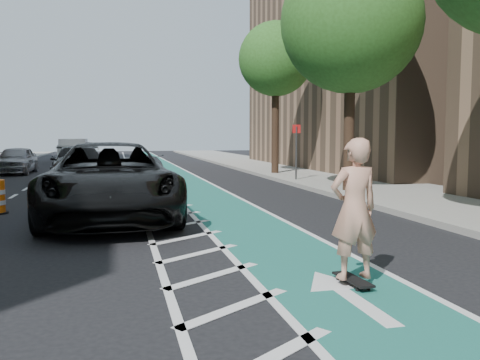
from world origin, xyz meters
name	(u,v)px	position (x,y,z in m)	size (l,w,h in m)	color
ground	(107,259)	(0.00, 0.00, 0.00)	(120.00, 120.00, 0.00)	black
bike_lane	(196,190)	(3.00, 10.00, 0.01)	(2.00, 90.00, 0.01)	#1B5F58
buffer_strip	(155,191)	(1.50, 10.00, 0.01)	(1.40, 90.00, 0.01)	silver
sidewalk_right	(358,185)	(9.50, 10.00, 0.07)	(5.00, 90.00, 0.15)	gray
curb_right	(300,186)	(7.05, 10.00, 0.08)	(0.12, 90.00, 0.16)	gray
building_right_far	(406,13)	(17.50, 20.00, 9.50)	(14.00, 22.00, 19.00)	#84664C
tree_r_c	(346,26)	(7.90, 8.00, 5.77)	(4.20, 4.20, 7.90)	#382619
tree_r_d	(275,60)	(7.90, 16.00, 5.77)	(4.20, 4.20, 7.90)	#382619
sign_post	(296,151)	(7.60, 12.00, 1.35)	(0.35, 0.08, 2.47)	#4C4C4C
skateboard	(353,280)	(3.24, -2.30, 0.09)	(0.27, 0.79, 0.10)	black
skateboarder	(354,209)	(3.24, -2.30, 1.05)	(0.69, 0.45, 1.88)	tan
suv_near	(110,181)	(0.00, 4.22, 0.93)	(3.08, 6.67, 1.85)	black
suv_far	(79,165)	(-1.37, 13.65, 0.79)	(2.20, 5.42, 1.57)	black
car_silver	(16,160)	(-5.04, 20.50, 0.73)	(1.73, 4.29, 1.46)	#949398
car_grey	(81,152)	(-2.56, 33.24, 0.75)	(1.58, 4.53, 1.49)	#515256
box_truck	(73,151)	(-3.19, 33.33, 0.81)	(2.00, 4.28, 1.77)	silver
barrel_b	(62,179)	(-1.80, 11.14, 0.42)	(0.65, 0.65, 0.89)	#FF510D
barrel_c	(66,166)	(-2.40, 18.92, 0.48)	(0.75, 0.75, 1.02)	#EB4F0C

